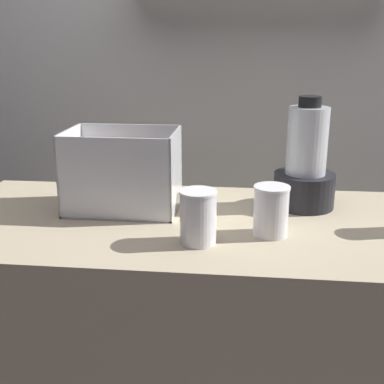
{
  "coord_description": "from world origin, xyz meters",
  "views": [
    {
      "loc": [
        0.14,
        -1.25,
        1.37
      ],
      "look_at": [
        0.0,
        0.0,
        0.98
      ],
      "focal_mm": 45.93,
      "sensor_mm": 36.0,
      "label": 1
    }
  ],
  "objects_px": {
    "juice_cup_beet_far_left": "(198,221)",
    "carrot_display_bin": "(122,185)",
    "juice_cup_orange_left": "(271,214)",
    "blender_pitcher": "(305,167)"
  },
  "relations": [
    {
      "from": "blender_pitcher",
      "to": "juice_cup_orange_left",
      "type": "xyz_separation_m",
      "value": [
        -0.11,
        -0.24,
        -0.06
      ]
    },
    {
      "from": "blender_pitcher",
      "to": "carrot_display_bin",
      "type": "bearing_deg",
      "value": -171.62
    },
    {
      "from": "carrot_display_bin",
      "to": "juice_cup_orange_left",
      "type": "xyz_separation_m",
      "value": [
        0.42,
        -0.16,
        -0.01
      ]
    },
    {
      "from": "carrot_display_bin",
      "to": "blender_pitcher",
      "type": "relative_size",
      "value": 0.97
    },
    {
      "from": "blender_pitcher",
      "to": "juice_cup_beet_far_left",
      "type": "distance_m",
      "value": 0.42
    },
    {
      "from": "carrot_display_bin",
      "to": "blender_pitcher",
      "type": "xyz_separation_m",
      "value": [
        0.53,
        0.08,
        0.05
      ]
    },
    {
      "from": "juice_cup_beet_far_left",
      "to": "juice_cup_orange_left",
      "type": "height_order",
      "value": "juice_cup_beet_far_left"
    },
    {
      "from": "blender_pitcher",
      "to": "juice_cup_beet_far_left",
      "type": "bearing_deg",
      "value": -132.58
    },
    {
      "from": "carrot_display_bin",
      "to": "juice_cup_beet_far_left",
      "type": "height_order",
      "value": "carrot_display_bin"
    },
    {
      "from": "juice_cup_beet_far_left",
      "to": "carrot_display_bin",
      "type": "bearing_deg",
      "value": 136.82
    }
  ]
}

